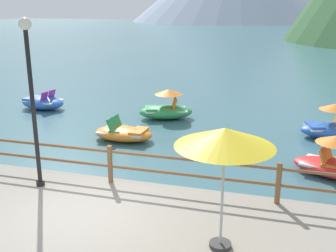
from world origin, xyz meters
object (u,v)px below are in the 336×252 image
object	(u,v)px
pedal_boat_0	(124,133)
pedal_boat_1	(331,126)
pedal_boat_3	(43,102)
beach_umbrella	(225,139)
pedal_boat_2	(166,109)
lamp_post	(31,88)

from	to	relation	value
pedal_boat_0	pedal_boat_1	bearing A→B (deg)	18.55
pedal_boat_1	pedal_boat_3	bearing A→B (deg)	176.19
pedal_boat_0	pedal_boat_3	distance (m)	6.22
beach_umbrella	pedal_boat_2	world-z (taller)	beach_umbrella
lamp_post	pedal_boat_3	xyz separation A→B (m)	(-5.17, 8.09, -2.48)
lamp_post	beach_umbrella	xyz separation A→B (m)	(4.59, -1.38, -0.34)
beach_umbrella	pedal_boat_0	world-z (taller)	beach_umbrella
lamp_post	pedal_boat_1	xyz separation A→B (m)	(7.25, 7.26, -2.36)
pedal_boat_0	pedal_boat_3	world-z (taller)	pedal_boat_3
lamp_post	pedal_boat_1	bearing A→B (deg)	45.07
lamp_post	pedal_boat_0	bearing A→B (deg)	88.05
beach_umbrella	pedal_boat_2	bearing A→B (deg)	111.88
pedal_boat_0	pedal_boat_2	xyz separation A→B (m)	(0.63, 3.18, 0.17)
beach_umbrella	pedal_boat_0	bearing A→B (deg)	125.23
beach_umbrella	pedal_boat_1	xyz separation A→B (m)	(2.65, 8.65, -2.03)
beach_umbrella	pedal_boat_0	size ratio (longest dim) A/B	1.02
beach_umbrella	pedal_boat_2	xyz separation A→B (m)	(-3.79, 9.45, -2.02)
beach_umbrella	pedal_boat_3	xyz separation A→B (m)	(-9.76, 9.47, -2.14)
beach_umbrella	pedal_boat_1	world-z (taller)	beach_umbrella
beach_umbrella	pedal_boat_3	distance (m)	13.77
pedal_boat_1	pedal_boat_3	size ratio (longest dim) A/B	1.06
pedal_boat_3	pedal_boat_2	bearing A→B (deg)	-0.24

